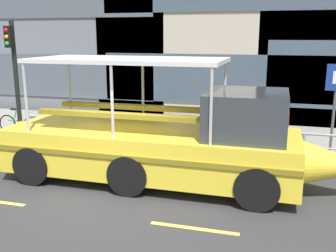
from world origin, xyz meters
The scene contains 11 objects.
ground_plane centered at (0.00, 0.00, 0.00)m, with size 120.00×120.00×0.00m, color #333335.
sidewalk centered at (0.00, 5.60, 0.09)m, with size 32.00×4.80×0.18m, color gray.
curb_edge centered at (0.00, 3.11, 0.09)m, with size 32.00×0.18×0.18m, color #B2ADA3.
lane_centreline centered at (0.00, -1.18, 0.00)m, with size 25.80×0.12×0.01m.
curb_guardrail centered at (0.98, 3.45, 0.73)m, with size 11.06×0.09×0.82m.
traffic_light_pole centered at (-5.10, 3.60, 2.64)m, with size 0.24×0.46×4.06m.
parking_sign centered at (5.44, 3.94, 2.05)m, with size 0.60×0.12×2.76m.
leaned_bicycle centered at (-5.20, 3.76, 0.56)m, with size 1.74×0.46×0.96m.
duck_tour_boat centered at (1.27, 1.12, 1.06)m, with size 9.33×2.50×3.18m.
pedestrian_near_bow centered at (4.08, 4.18, 1.12)m, with size 0.28×0.41×1.56m.
pedestrian_mid_left centered at (1.83, 4.08, 1.17)m, with size 0.41×0.32×1.64m.
Camera 1 is at (3.84, -8.12, 3.74)m, focal length 41.68 mm.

